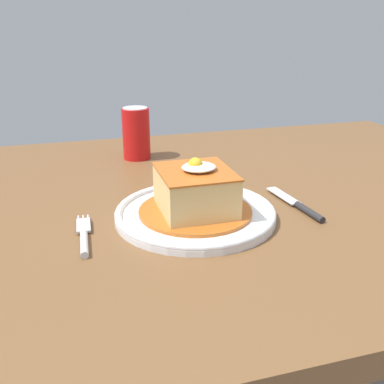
% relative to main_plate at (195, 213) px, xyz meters
% --- Properties ---
extents(dining_table, '(1.45, 0.95, 0.76)m').
position_rel_main_plate_xyz_m(dining_table, '(0.06, 0.11, -0.11)').
color(dining_table, brown).
rests_on(dining_table, ground_plane).
extents(main_plate, '(0.27, 0.27, 0.02)m').
position_rel_main_plate_xyz_m(main_plate, '(0.00, 0.00, 0.00)').
color(main_plate, white).
rests_on(main_plate, dining_table).
extents(sandwich_meal, '(0.19, 0.19, 0.10)m').
position_rel_main_plate_xyz_m(sandwich_meal, '(0.00, -0.00, 0.04)').
color(sandwich_meal, '#B75B1E').
rests_on(sandwich_meal, main_plate).
extents(fork, '(0.02, 0.14, 0.01)m').
position_rel_main_plate_xyz_m(fork, '(-0.19, -0.03, -0.00)').
color(fork, silver).
rests_on(fork, dining_table).
extents(knife, '(0.03, 0.17, 0.01)m').
position_rel_main_plate_xyz_m(knife, '(0.19, -0.02, -0.00)').
color(knife, '#262628').
rests_on(knife, dining_table).
extents(soda_can, '(0.07, 0.07, 0.12)m').
position_rel_main_plate_xyz_m(soda_can, '(-0.04, 0.38, 0.05)').
color(soda_can, red).
rests_on(soda_can, dining_table).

